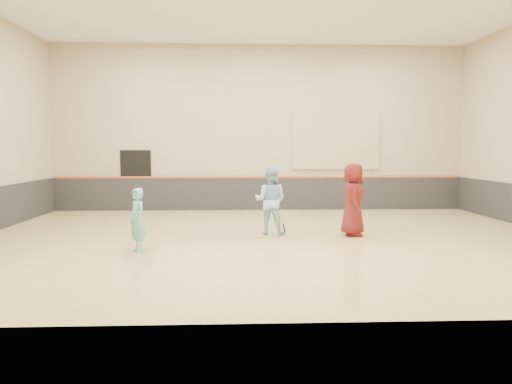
{
  "coord_description": "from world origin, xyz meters",
  "views": [
    {
      "loc": [
        -0.9,
        -12.27,
        2.26
      ],
      "look_at": [
        -0.37,
        0.4,
        1.15
      ],
      "focal_mm": 35.0,
      "sensor_mm": 36.0,
      "label": 1
    }
  ],
  "objects_px": {
    "girl": "(137,220)",
    "instructor": "(270,201)",
    "spare_racket": "(272,220)",
    "young_man": "(353,200)"
  },
  "relations": [
    {
      "from": "instructor",
      "to": "spare_racket",
      "type": "height_order",
      "value": "instructor"
    },
    {
      "from": "girl",
      "to": "instructor",
      "type": "distance_m",
      "value": 3.78
    },
    {
      "from": "instructor",
      "to": "young_man",
      "type": "bearing_deg",
      "value": -171.78
    },
    {
      "from": "girl",
      "to": "instructor",
      "type": "relative_size",
      "value": 0.79
    },
    {
      "from": "girl",
      "to": "instructor",
      "type": "height_order",
      "value": "instructor"
    },
    {
      "from": "girl",
      "to": "young_man",
      "type": "distance_m",
      "value": 5.5
    },
    {
      "from": "young_man",
      "to": "instructor",
      "type": "bearing_deg",
      "value": 86.29
    },
    {
      "from": "girl",
      "to": "spare_racket",
      "type": "xyz_separation_m",
      "value": [
        3.27,
        4.57,
        -0.68
      ]
    },
    {
      "from": "young_man",
      "to": "spare_racket",
      "type": "bearing_deg",
      "value": 41.01
    },
    {
      "from": "instructor",
      "to": "young_man",
      "type": "distance_m",
      "value": 2.14
    }
  ]
}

